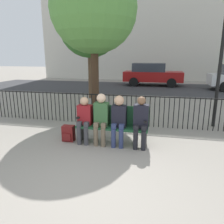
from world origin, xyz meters
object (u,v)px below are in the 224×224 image
at_px(seated_person_0, 84,117).
at_px(park_bench, 113,123).
at_px(seated_person_2, 119,117).
at_px(backpack, 68,133).
at_px(tree_0, 90,27).
at_px(seated_person_1, 101,116).
at_px(parked_car_1, 152,74).
at_px(lamp_post, 223,42).
at_px(seated_person_3, 141,120).
at_px(tree_1, 94,9).

bearing_deg(seated_person_0, park_bench, 11.05).
height_order(seated_person_2, backpack, seated_person_2).
bearing_deg(park_bench, tree_0, 112.67).
distance_m(park_bench, seated_person_0, 0.71).
xyz_separation_m(seated_person_1, tree_0, (-2.11, 5.79, 2.78)).
bearing_deg(tree_0, parked_car_1, 63.79).
distance_m(tree_0, lamp_post, 6.40).
height_order(seated_person_1, seated_person_3, seated_person_1).
height_order(park_bench, seated_person_3, seated_person_3).
bearing_deg(seated_person_2, seated_person_1, 179.83).
xyz_separation_m(seated_person_3, backpack, (-1.80, -0.02, -0.47)).
bearing_deg(seated_person_0, lamp_post, 31.18).
height_order(seated_person_1, tree_1, tree_1).
height_order(seated_person_1, seated_person_2, seated_person_1).
height_order(seated_person_0, seated_person_2, seated_person_2).
height_order(tree_0, parked_car_1, tree_0).
bearing_deg(parked_car_1, seated_person_2, -91.37).
distance_m(seated_person_0, lamp_post, 4.39).
height_order(tree_1, parked_car_1, tree_1).
bearing_deg(parked_car_1, tree_0, -116.21).
bearing_deg(seated_person_2, backpack, -179.26).
height_order(seated_person_0, parked_car_1, parked_car_1).
bearing_deg(lamp_post, seated_person_0, -148.82).
bearing_deg(seated_person_1, tree_0, 110.03).
bearing_deg(park_bench, backpack, -172.58).
distance_m(seated_person_1, tree_1, 4.04).
distance_m(tree_1, lamp_post, 4.14).
height_order(seated_person_0, tree_1, tree_1).
bearing_deg(seated_person_1, seated_person_3, -0.10).
bearing_deg(seated_person_3, parked_car_1, 91.20).
bearing_deg(backpack, seated_person_0, 1.63).
bearing_deg(seated_person_3, seated_person_0, -179.84).
bearing_deg(tree_1, tree_0, 110.46).
distance_m(seated_person_3, lamp_post, 3.42).
distance_m(seated_person_0, tree_1, 4.01).
relative_size(seated_person_1, seated_person_3, 1.03).
bearing_deg(tree_1, seated_person_1, -70.49).
xyz_separation_m(seated_person_3, tree_0, (-3.06, 5.80, 2.80)).
height_order(park_bench, seated_person_2, seated_person_2).
height_order(backpack, parked_car_1, parked_car_1).
height_order(park_bench, tree_1, tree_1).
bearing_deg(tree_1, seated_person_0, -78.97).
bearing_deg(backpack, lamp_post, 28.37).
distance_m(seated_person_3, tree_0, 7.13).
bearing_deg(backpack, seated_person_1, 1.20).
relative_size(park_bench, seated_person_3, 1.44).
xyz_separation_m(seated_person_0, tree_1, (-0.52, 2.66, 2.95)).
xyz_separation_m(park_bench, parked_car_1, (0.45, 11.39, 0.35)).
relative_size(seated_person_0, backpack, 2.85).
bearing_deg(seated_person_1, tree_1, 109.51).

